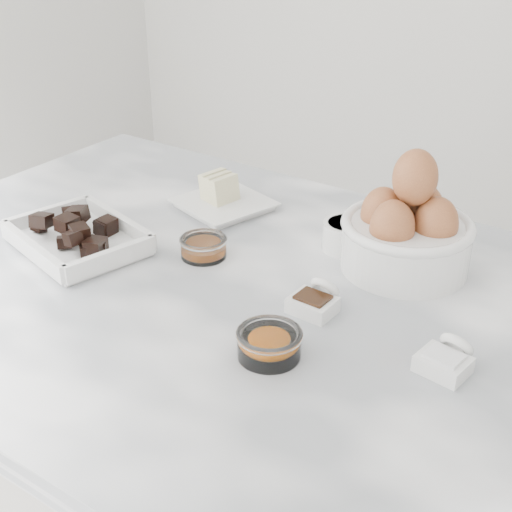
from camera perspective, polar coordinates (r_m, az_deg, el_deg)
The scene contains 9 objects.
marble_slab at distance 1.02m, azimuth -1.88°, elevation -3.31°, with size 1.20×0.80×0.04m, color white.
chocolate_dish at distance 1.14m, azimuth -14.12°, elevation 1.71°, with size 0.24×0.21×0.06m.
butter_plate at distance 1.24m, azimuth -2.67°, elevation 4.66°, with size 0.18×0.18×0.06m.
sugar_ramekin at distance 1.11m, azimuth 7.30°, elevation 1.72°, with size 0.08×0.08×0.05m.
egg_bowl at distance 1.05m, azimuth 11.99°, elevation 1.94°, with size 0.19×0.19×0.18m.
honey_bowl at distance 1.09m, azimuth -4.22°, elevation 0.75°, with size 0.07×0.07×0.03m.
zest_bowl at distance 0.86m, azimuth 1.07°, elevation -6.94°, with size 0.08×0.08×0.04m.
vanilla_spoon at distance 0.95m, azimuth 4.80°, elevation -3.55°, with size 0.06×0.07×0.04m.
salt_spoon at distance 0.87m, azimuth 15.00°, elevation -7.95°, with size 0.06×0.08×0.04m.
Camera 1 is at (0.52, -0.70, 1.46)m, focal length 50.00 mm.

